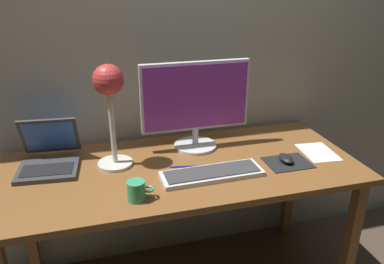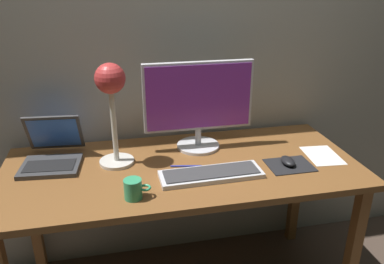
{
  "view_description": "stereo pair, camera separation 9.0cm",
  "coord_description": "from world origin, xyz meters",
  "views": [
    {
      "loc": [
        -0.37,
        -1.5,
        1.55
      ],
      "look_at": [
        0.03,
        -0.05,
        0.92
      ],
      "focal_mm": 35.9,
      "sensor_mm": 36.0,
      "label": 1
    },
    {
      "loc": [
        -0.28,
        -1.52,
        1.55
      ],
      "look_at": [
        0.03,
        -0.05,
        0.92
      ],
      "focal_mm": 35.9,
      "sensor_mm": 36.0,
      "label": 2
    }
  ],
  "objects": [
    {
      "name": "back_wall",
      "position": [
        0.0,
        0.4,
        1.3
      ],
      "size": [
        4.8,
        0.06,
        2.6
      ],
      "primitive_type": "cube",
      "color": "#9E998E",
      "rests_on": "ground"
    },
    {
      "name": "desk",
      "position": [
        0.0,
        0.0,
        0.66
      ],
      "size": [
        1.6,
        0.7,
        0.74
      ],
      "color": "brown",
      "rests_on": "ground"
    },
    {
      "name": "monitor",
      "position": [
        0.11,
        0.17,
        0.98
      ],
      "size": [
        0.53,
        0.21,
        0.43
      ],
      "color": "silver",
      "rests_on": "desk"
    },
    {
      "name": "keyboard_main",
      "position": [
        0.1,
        -0.13,
        0.75
      ],
      "size": [
        0.44,
        0.15,
        0.03
      ],
      "color": "silver",
      "rests_on": "desk"
    },
    {
      "name": "laptop",
      "position": [
        -0.57,
        0.16,
        0.8
      ],
      "size": [
        0.28,
        0.31,
        0.21
      ],
      "color": "#38383A",
      "rests_on": "desk"
    },
    {
      "name": "desk_lamp",
      "position": [
        -0.29,
        0.08,
        1.07
      ],
      "size": [
        0.16,
        0.16,
        0.46
      ],
      "color": "beige",
      "rests_on": "desk"
    },
    {
      "name": "mousepad",
      "position": [
        0.47,
        -0.11,
        0.74
      ],
      "size": [
        0.2,
        0.16,
        0.0
      ],
      "primitive_type": "cube",
      "color": "black",
      "rests_on": "desk"
    },
    {
      "name": "mouse",
      "position": [
        0.47,
        -0.1,
        0.76
      ],
      "size": [
        0.06,
        0.1,
        0.03
      ],
      "primitive_type": "ellipsoid",
      "color": "black",
      "rests_on": "mousepad"
    },
    {
      "name": "coffee_mug",
      "position": [
        -0.23,
        -0.23,
        0.78
      ],
      "size": [
        0.11,
        0.07,
        0.08
      ],
      "color": "#339966",
      "rests_on": "desk"
    },
    {
      "name": "paper_sheet_near_mouse",
      "position": [
        0.67,
        -0.04,
        0.74
      ],
      "size": [
        0.17,
        0.22,
        0.0
      ],
      "primitive_type": "cube",
      "rotation": [
        0.0,
        0.0,
        -0.08
      ],
      "color": "white",
      "rests_on": "desk"
    },
    {
      "name": "pen",
      "position": [
        0.01,
        -0.02,
        0.74
      ],
      "size": [
        0.14,
        0.03,
        0.01
      ],
      "primitive_type": "cylinder",
      "rotation": [
        0.0,
        1.57,
        -0.19
      ],
      "color": "#2633A5",
      "rests_on": "desk"
    }
  ]
}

